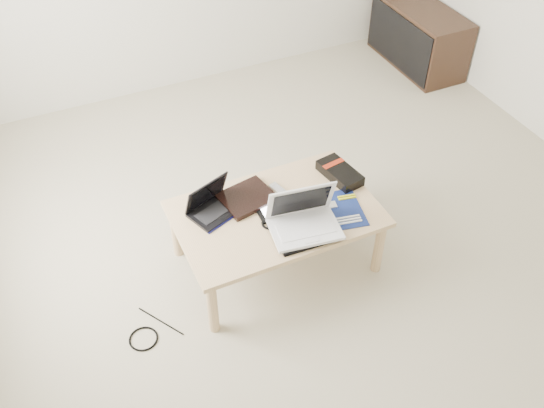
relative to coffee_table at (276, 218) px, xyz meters
name	(u,v)px	position (x,y,z in m)	size (l,w,h in m)	color
ground	(309,232)	(0.29, 0.13, -0.35)	(4.00, 4.00, 0.00)	#B5AC92
coffee_table	(276,218)	(0.00, 0.00, 0.00)	(1.10, 0.70, 0.40)	tan
media_cabinet	(418,36)	(2.06, 1.58, -0.10)	(0.41, 0.90, 0.50)	#3A2517
book	(247,198)	(-0.11, 0.16, 0.06)	(0.33, 0.29, 0.03)	black
netbook	(213,206)	(-0.31, 0.15, 0.09)	(0.32, 0.28, 0.19)	black
tablet	(278,207)	(0.02, 0.03, 0.06)	(0.26, 0.20, 0.01)	black
remote	(283,193)	(0.10, 0.11, 0.06)	(0.10, 0.21, 0.02)	silver
neoprene_sleeve	(304,232)	(0.06, -0.21, 0.06)	(0.33, 0.24, 0.02)	black
white_laptop	(304,219)	(0.07, -0.18, 0.12)	(0.39, 0.30, 0.25)	silver
motherboard	(340,210)	(0.32, -0.13, 0.05)	(0.30, 0.35, 0.01)	#0B144A
gpu_box	(340,173)	(0.46, 0.11, 0.08)	(0.19, 0.30, 0.06)	black
cable_coil	(271,223)	(-0.07, -0.07, 0.05)	(0.10, 0.10, 0.01)	black
floor_cable_coil	(143,339)	(-0.86, -0.21, -0.35)	(0.15, 0.15, 0.01)	black
floor_cable_trail	(161,321)	(-0.75, -0.14, -0.35)	(0.01, 0.01, 0.31)	black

